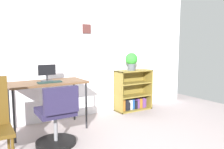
% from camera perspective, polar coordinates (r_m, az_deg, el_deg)
% --- Properties ---
extents(wall_back, '(5.20, 0.12, 2.50)m').
position_cam_1_polar(wall_back, '(4.10, -9.38, 6.71)').
color(wall_back, white).
rests_on(wall_back, ground_plane).
extents(desk, '(1.12, 0.56, 0.75)m').
position_cam_1_polar(desk, '(3.53, -15.94, -2.71)').
color(desk, brown).
rests_on(desk, ground_plane).
extents(monitor, '(0.26, 0.18, 0.25)m').
position_cam_1_polar(monitor, '(3.55, -16.08, 0.30)').
color(monitor, '#262628').
rests_on(monitor, desk).
extents(keyboard, '(0.34, 0.12, 0.02)m').
position_cam_1_polar(keyboard, '(3.41, -15.43, -1.86)').
color(keyboard, '#192D2A').
rests_on(keyboard, desk).
extents(office_chair, '(0.52, 0.55, 0.80)m').
position_cam_1_polar(office_chair, '(3.02, -13.73, -11.14)').
color(office_chair, black).
rests_on(office_chair, ground_plane).
extents(bookshelf_low, '(0.75, 0.30, 0.80)m').
position_cam_1_polar(bookshelf_low, '(4.58, 5.12, -4.54)').
color(bookshelf_low, olive).
rests_on(bookshelf_low, ground_plane).
extents(potted_plant_on_shelf, '(0.24, 0.24, 0.34)m').
position_cam_1_polar(potted_plant_on_shelf, '(4.42, 4.93, 3.53)').
color(potted_plant_on_shelf, '#474C51').
rests_on(potted_plant_on_shelf, bookshelf_low).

